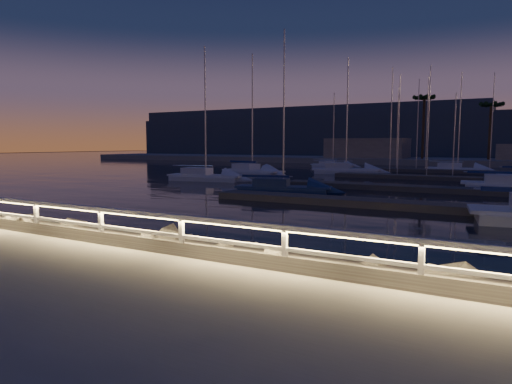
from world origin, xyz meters
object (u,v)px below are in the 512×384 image
sailboat_b (281,188)px  sailboat_i (344,170)px  guard_rail (245,233)px  sailboat_e (251,171)px  sailboat_m (332,165)px  sailboat_a (204,176)px  sailboat_n (456,169)px

sailboat_b → sailboat_i: size_ratio=0.85×
guard_rail → sailboat_e: sailboat_e is taller
guard_rail → sailboat_m: bearing=108.0°
sailboat_a → sailboat_e: (0.17, 8.68, 0.02)m
guard_rail → sailboat_n: (-0.66, 52.65, -0.95)m
guard_rail → sailboat_n: size_ratio=3.57×
sailboat_b → sailboat_n: bearing=61.3°
sailboat_b → sailboat_n: 33.93m
guard_rail → sailboat_a: bearing=127.6°
sailboat_a → sailboat_e: sailboat_e is taller
sailboat_i → sailboat_b: bearing=-100.3°
sailboat_m → guard_rail: bearing=-78.4°
sailboat_b → sailboat_e: size_ratio=0.85×
sailboat_e → sailboat_n: 26.30m
sailboat_b → sailboat_m: sailboat_b is taller
sailboat_b → sailboat_m: 36.41m
sailboat_i → sailboat_m: sailboat_i is taller
sailboat_e → guard_rail: bearing=-46.4°
sailboat_a → sailboat_n: size_ratio=1.03×
sailboat_a → sailboat_m: bearing=75.9°
guard_rail → sailboat_n: 52.66m
guard_rail → sailboat_b: size_ratio=3.85×
sailboat_e → sailboat_i: (8.17, 7.85, 0.00)m
sailboat_b → sailboat_m: bearing=89.5°
sailboat_e → sailboat_m: size_ratio=1.22×
sailboat_m → sailboat_n: size_ratio=0.89×
sailboat_n → guard_rail: bearing=-84.1°
sailboat_a → sailboat_n: bearing=44.2°
guard_rail → sailboat_b: sailboat_b is taller
sailboat_b → sailboat_a: bearing=135.7°
guard_rail → sailboat_n: bearing=90.7°
sailboat_i → sailboat_n: sailboat_i is taller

